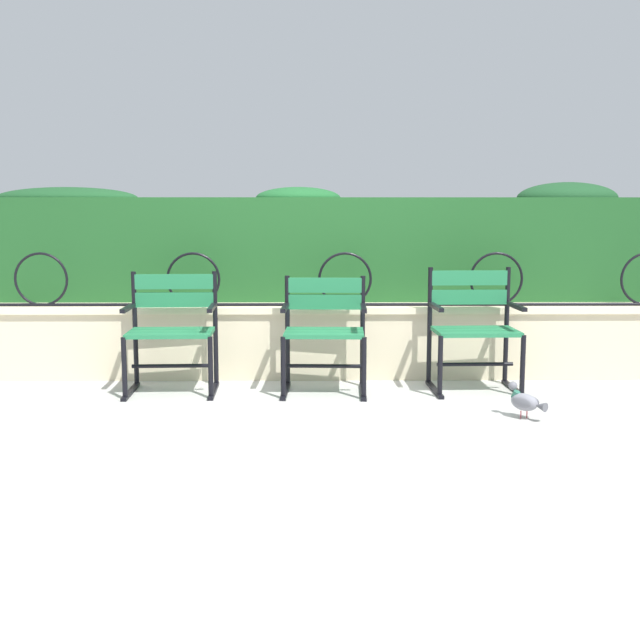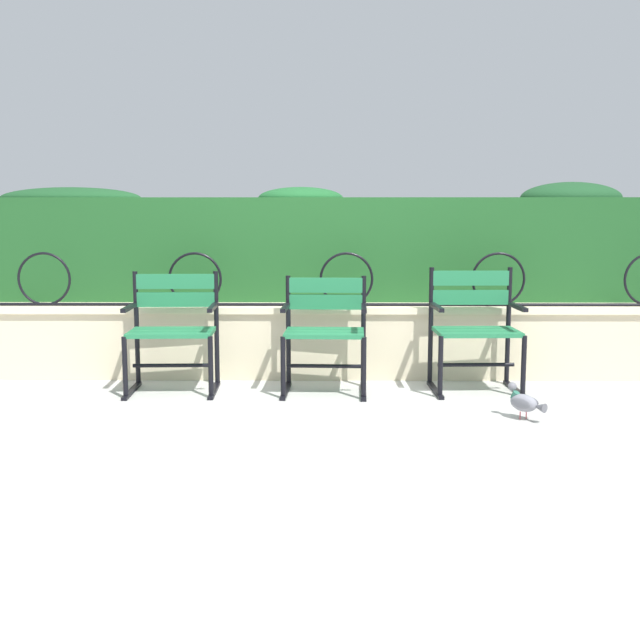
# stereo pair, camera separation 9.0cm
# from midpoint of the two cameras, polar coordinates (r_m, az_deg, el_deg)

# --- Properties ---
(ground_plane) EXTENTS (60.00, 60.00, 0.00)m
(ground_plane) POSITION_cam_midpoint_polar(r_m,az_deg,el_deg) (5.38, -0.47, -5.97)
(ground_plane) COLOR #B7B5AF
(stone_wall) EXTENTS (8.25, 0.41, 0.57)m
(stone_wall) POSITION_cam_midpoint_polar(r_m,az_deg,el_deg) (6.13, -0.48, -1.51)
(stone_wall) COLOR beige
(stone_wall) RESTS_ON ground
(iron_arch_fence) EXTENTS (7.69, 0.02, 0.42)m
(iron_arch_fence) POSITION_cam_midpoint_polar(r_m,az_deg,el_deg) (6.00, -3.55, 2.70)
(iron_arch_fence) COLOR black
(iron_arch_fence) RESTS_ON stone_wall
(hedge_row) EXTENTS (8.08, 0.69, 0.98)m
(hedge_row) POSITION_cam_midpoint_polar(r_m,az_deg,el_deg) (6.57, -0.50, 5.56)
(hedge_row) COLOR #1E5123
(hedge_row) RESTS_ON stone_wall
(park_chair_left) EXTENTS (0.65, 0.54, 0.86)m
(park_chair_left) POSITION_cam_midpoint_polar(r_m,az_deg,el_deg) (5.71, -11.31, -0.55)
(park_chair_left) COLOR #237547
(park_chair_left) RESTS_ON ground
(park_chair_centre) EXTENTS (0.62, 0.54, 0.83)m
(park_chair_centre) POSITION_cam_midpoint_polar(r_m,az_deg,el_deg) (5.59, -0.13, -0.66)
(park_chair_centre) COLOR #237547
(park_chair_centre) RESTS_ON ground
(park_chair_right) EXTENTS (0.64, 0.54, 0.89)m
(park_chair_right) POSITION_cam_midpoint_polar(r_m,az_deg,el_deg) (5.76, 10.82, -0.40)
(park_chair_right) COLOR #237547
(park_chair_right) RESTS_ON ground
(pigeon_near_chairs) EXTENTS (0.22, 0.25, 0.22)m
(pigeon_near_chairs) POSITION_cam_midpoint_polar(r_m,az_deg,el_deg) (5.05, 14.40, -5.83)
(pigeon_near_chairs) COLOR gray
(pigeon_near_chairs) RESTS_ON ground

